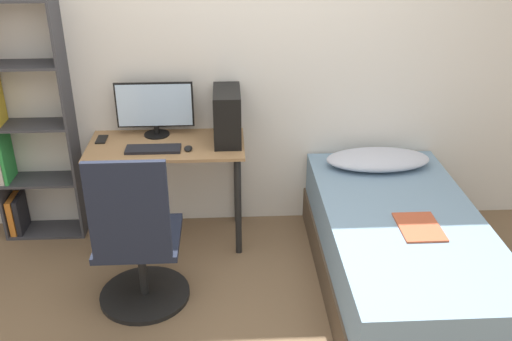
{
  "coord_description": "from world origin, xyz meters",
  "views": [
    {
      "loc": [
        -0.07,
        -2.46,
        2.31
      ],
      "look_at": [
        0.1,
        0.7,
        0.75
      ],
      "focal_mm": 40.0,
      "sensor_mm": 36.0,
      "label": 1
    }
  ],
  "objects": [
    {
      "name": "monitor",
      "position": [
        -0.57,
        1.3,
        0.96
      ],
      "size": [
        0.54,
        0.18,
        0.38
      ],
      "color": "black",
      "rests_on": "desk"
    },
    {
      "name": "bed",
      "position": [
        0.98,
        0.46,
        0.27
      ],
      "size": [
        0.96,
        1.89,
        0.54
      ],
      "color": "#4C3D2D",
      "rests_on": "ground_plane"
    },
    {
      "name": "office_chair",
      "position": [
        -0.62,
        0.39,
        0.39
      ],
      "size": [
        0.56,
        0.56,
        1.05
      ],
      "color": "black",
      "rests_on": "ground_plane"
    },
    {
      "name": "wall_back",
      "position": [
        0.0,
        1.43,
        1.25
      ],
      "size": [
        8.0,
        0.05,
        2.5
      ],
      "color": "silver",
      "rests_on": "ground_plane"
    },
    {
      "name": "pillow",
      "position": [
        0.98,
        1.14,
        0.6
      ],
      "size": [
        0.73,
        0.36,
        0.11
      ],
      "color": "#B2B7C6",
      "rests_on": "bed"
    },
    {
      "name": "magazine",
      "position": [
        1.03,
        0.32,
        0.55
      ],
      "size": [
        0.24,
        0.32,
        0.01
      ],
      "color": "#B24C2D",
      "rests_on": "bed"
    },
    {
      "name": "pc_tower",
      "position": [
        -0.07,
        1.18,
        0.93
      ],
      "size": [
        0.18,
        0.39,
        0.36
      ],
      "color": "black",
      "rests_on": "desk"
    },
    {
      "name": "desk",
      "position": [
        -0.5,
        1.14,
        0.62
      ],
      "size": [
        1.06,
        0.53,
        0.75
      ],
      "color": "#997047",
      "rests_on": "ground_plane"
    },
    {
      "name": "phone",
      "position": [
        -0.95,
        1.23,
        0.76
      ],
      "size": [
        0.07,
        0.14,
        0.01
      ],
      "color": "black",
      "rests_on": "desk"
    },
    {
      "name": "bookshelf",
      "position": [
        -1.51,
        1.28,
        0.8
      ],
      "size": [
        0.57,
        0.25,
        1.71
      ],
      "color": "#38383D",
      "rests_on": "ground_plane"
    },
    {
      "name": "keyboard",
      "position": [
        -0.57,
        1.03,
        0.76
      ],
      "size": [
        0.36,
        0.13,
        0.02
      ],
      "color": "black",
      "rests_on": "desk"
    },
    {
      "name": "mouse",
      "position": [
        -0.34,
        1.03,
        0.76
      ],
      "size": [
        0.06,
        0.09,
        0.02
      ],
      "color": "black",
      "rests_on": "desk"
    }
  ]
}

